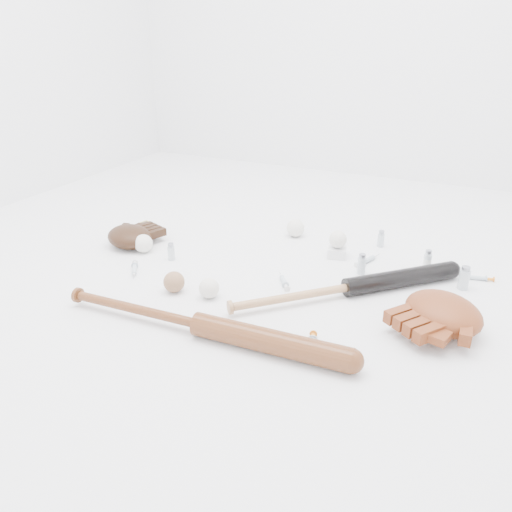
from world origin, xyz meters
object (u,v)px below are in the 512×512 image
at_px(bat_dark, 348,287).
at_px(pedestal, 337,252).
at_px(bat_wood, 199,324).
at_px(glove_dark, 129,236).

relative_size(bat_dark, pedestal, 12.51).
bearing_deg(bat_wood, bat_dark, 49.08).
xyz_separation_m(bat_wood, pedestal, (0.21, 0.70, -0.02)).
bearing_deg(pedestal, glove_dark, -162.18).
bearing_deg(pedestal, bat_wood, -106.50).
distance_m(bat_dark, glove_dark, 0.92).
height_order(bat_wood, glove_dark, glove_dark).
xyz_separation_m(bat_dark, bat_wood, (-0.33, -0.41, 0.00)).
bearing_deg(glove_dark, pedestal, 38.98).
distance_m(bat_dark, bat_wood, 0.52).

